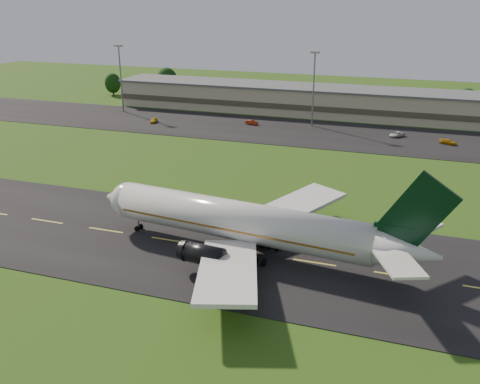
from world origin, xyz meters
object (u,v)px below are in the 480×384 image
(light_mast_west, at_px, (120,70))
(service_vehicle_b, at_px, (252,122))
(terminal, at_px, (328,102))
(service_vehicle_a, at_px, (154,120))
(service_vehicle_d, at_px, (448,142))
(light_mast_centre, at_px, (314,80))
(service_vehicle_c, at_px, (397,134))
(airliner, at_px, (246,223))

(light_mast_west, distance_m, service_vehicle_b, 45.45)
(terminal, bearing_deg, service_vehicle_a, -149.28)
(terminal, xyz_separation_m, service_vehicle_a, (-45.15, -26.83, -3.26))
(terminal, relative_size, service_vehicle_d, 35.37)
(terminal, height_order, light_mast_centre, light_mast_centre)
(service_vehicle_c, bearing_deg, service_vehicle_a, -138.70)
(service_vehicle_c, height_order, service_vehicle_d, service_vehicle_c)
(airliner, distance_m, light_mast_centre, 80.80)
(terminal, bearing_deg, light_mast_west, -165.24)
(airliner, height_order, service_vehicle_b, airliner)
(service_vehicle_a, bearing_deg, light_mast_centre, 0.37)
(terminal, height_order, light_mast_west, light_mast_west)
(service_vehicle_b, height_order, service_vehicle_d, service_vehicle_b)
(airliner, bearing_deg, service_vehicle_b, 113.29)
(light_mast_west, bearing_deg, service_vehicle_a, -33.24)
(service_vehicle_b, bearing_deg, service_vehicle_d, -81.20)
(service_vehicle_b, relative_size, service_vehicle_d, 0.90)
(light_mast_centre, xyz_separation_m, service_vehicle_d, (35.70, -8.53, -12.04))
(airliner, bearing_deg, terminal, 99.53)
(service_vehicle_c, bearing_deg, service_vehicle_d, 19.98)
(light_mast_centre, relative_size, service_vehicle_c, 4.64)
(airliner, distance_m, light_mast_west, 104.75)
(service_vehicle_a, relative_size, service_vehicle_d, 0.90)
(light_mast_west, distance_m, light_mast_centre, 60.00)
(airliner, relative_size, terminal, 0.35)
(light_mast_centre, distance_m, service_vehicle_c, 26.66)
(service_vehicle_d, bearing_deg, service_vehicle_a, 114.26)
(service_vehicle_b, xyz_separation_m, service_vehicle_c, (39.65, -0.81, 0.00))
(terminal, distance_m, service_vehicle_b, 27.14)
(service_vehicle_a, relative_size, service_vehicle_b, 1.00)
(airliner, xyz_separation_m, service_vehicle_a, (-50.77, 69.44, -3.93))
(light_mast_centre, distance_m, service_vehicle_b, 20.71)
(service_vehicle_a, bearing_deg, airliner, -67.14)
(service_vehicle_d, bearing_deg, service_vehicle_c, 96.34)
(light_mast_west, bearing_deg, terminal, 14.76)
(airliner, bearing_deg, service_vehicle_d, 74.36)
(terminal, xyz_separation_m, service_vehicle_b, (-17.77, -20.25, -3.28))
(light_mast_west, xyz_separation_m, service_vehicle_c, (83.28, -4.88, -12.03))
(airliner, distance_m, service_vehicle_c, 77.05)
(terminal, bearing_deg, light_mast_centre, -94.95)
(light_mast_west, height_order, service_vehicle_a, light_mast_west)
(terminal, height_order, service_vehicle_b, terminal)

